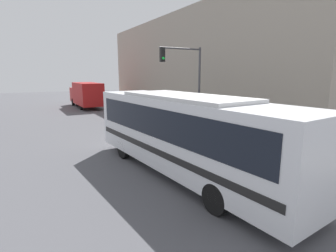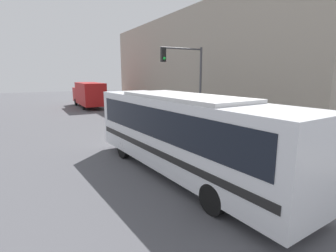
{
  "view_description": "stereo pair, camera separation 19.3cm",
  "coord_description": "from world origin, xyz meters",
  "px_view_note": "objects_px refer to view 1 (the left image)",
  "views": [
    {
      "loc": [
        -6.08,
        -6.13,
        4.03
      ],
      "look_at": [
        0.47,
        5.37,
        1.4
      ],
      "focal_mm": 28.0,
      "sensor_mm": 36.0,
      "label": 1
    },
    {
      "loc": [
        -5.91,
        -6.22,
        4.03
      ],
      "look_at": [
        0.47,
        5.37,
        1.4
      ],
      "focal_mm": 28.0,
      "sensor_mm": 36.0,
      "label": 2
    }
  ],
  "objects_px": {
    "fire_hydrant": "(268,142)",
    "traffic_light_pole": "(187,74)",
    "parking_meter": "(194,115)",
    "pedestrian_near_corner": "(243,124)",
    "city_bus": "(184,130)",
    "delivery_truck": "(86,94)"
  },
  "relations": [
    {
      "from": "fire_hydrant",
      "to": "traffic_light_pole",
      "type": "xyz_separation_m",
      "value": [
        -0.92,
        6.39,
        3.53
      ]
    },
    {
      "from": "parking_meter",
      "to": "pedestrian_near_corner",
      "type": "relative_size",
      "value": 0.83
    },
    {
      "from": "city_bus",
      "to": "fire_hydrant",
      "type": "height_order",
      "value": "city_bus"
    },
    {
      "from": "city_bus",
      "to": "delivery_truck",
      "type": "bearing_deg",
      "value": 81.65
    },
    {
      "from": "fire_hydrant",
      "to": "pedestrian_near_corner",
      "type": "distance_m",
      "value": 2.98
    },
    {
      "from": "parking_meter",
      "to": "pedestrian_near_corner",
      "type": "distance_m",
      "value": 4.07
    },
    {
      "from": "fire_hydrant",
      "to": "pedestrian_near_corner",
      "type": "xyz_separation_m",
      "value": [
        0.95,
        2.79,
        0.45
      ]
    },
    {
      "from": "city_bus",
      "to": "parking_meter",
      "type": "xyz_separation_m",
      "value": [
        5.63,
        7.23,
        -0.81
      ]
    },
    {
      "from": "city_bus",
      "to": "parking_meter",
      "type": "height_order",
      "value": "city_bus"
    },
    {
      "from": "city_bus",
      "to": "parking_meter",
      "type": "relative_size",
      "value": 8.25
    },
    {
      "from": "traffic_light_pole",
      "to": "pedestrian_near_corner",
      "type": "relative_size",
      "value": 3.56
    },
    {
      "from": "delivery_truck",
      "to": "fire_hydrant",
      "type": "relative_size",
      "value": 11.53
    },
    {
      "from": "delivery_truck",
      "to": "fire_hydrant",
      "type": "height_order",
      "value": "delivery_truck"
    },
    {
      "from": "pedestrian_near_corner",
      "to": "traffic_light_pole",
      "type": "bearing_deg",
      "value": 117.54
    },
    {
      "from": "fire_hydrant",
      "to": "parking_meter",
      "type": "bearing_deg",
      "value": 90.0
    },
    {
      "from": "fire_hydrant",
      "to": "traffic_light_pole",
      "type": "height_order",
      "value": "traffic_light_pole"
    },
    {
      "from": "traffic_light_pole",
      "to": "parking_meter",
      "type": "height_order",
      "value": "traffic_light_pole"
    },
    {
      "from": "fire_hydrant",
      "to": "pedestrian_near_corner",
      "type": "bearing_deg",
      "value": 71.2
    },
    {
      "from": "delivery_truck",
      "to": "parking_meter",
      "type": "height_order",
      "value": "delivery_truck"
    },
    {
      "from": "delivery_truck",
      "to": "parking_meter",
      "type": "xyz_separation_m",
      "value": [
        4.03,
        -17.08,
        -0.59
      ]
    },
    {
      "from": "fire_hydrant",
      "to": "delivery_truck",
      "type": "bearing_deg",
      "value": 99.59
    },
    {
      "from": "delivery_truck",
      "to": "parking_meter",
      "type": "distance_m",
      "value": 17.56
    }
  ]
}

